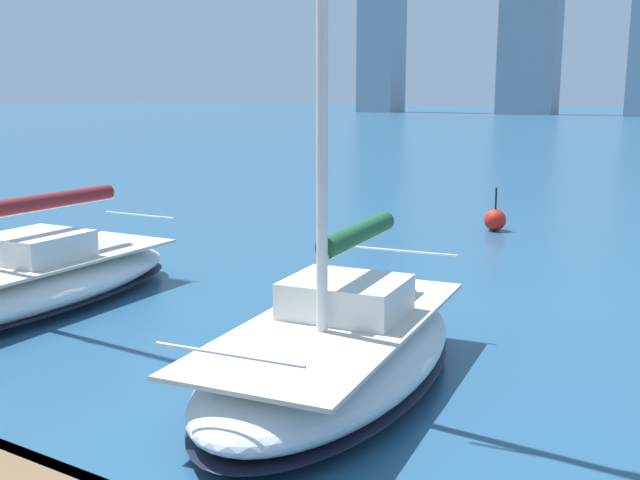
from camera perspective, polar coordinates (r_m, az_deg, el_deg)
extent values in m
cube|color=#86909F|center=(174.94, 15.69, 14.09)|extent=(12.44, 6.73, 29.73)
cube|color=#909AAA|center=(192.80, 4.75, 16.94)|extent=(9.52, 8.55, 48.61)
ellipsoid|color=silver|center=(11.31, 1.19, -8.81)|extent=(3.79, 7.02, 0.96)
ellipsoid|color=black|center=(11.40, 1.18, -10.06)|extent=(3.81, 7.05, 0.10)
cube|color=beige|center=(11.15, 1.20, -6.34)|extent=(3.16, 6.15, 0.06)
cube|color=silver|center=(11.42, 1.98, -4.33)|extent=(1.93, 1.69, 0.55)
cylinder|color=silver|center=(11.69, 2.93, -0.07)|extent=(0.50, 2.80, 0.12)
cylinder|color=#1E5633|center=(11.67, 2.93, 0.51)|extent=(0.67, 2.60, 0.32)
cylinder|color=silver|center=(8.37, -7.04, -8.65)|extent=(1.87, 0.30, 0.04)
cylinder|color=silver|center=(13.75, 6.06, -0.81)|extent=(2.16, 0.34, 0.04)
ellipsoid|color=white|center=(16.40, -21.84, -3.42)|extent=(3.33, 8.16, 0.90)
ellipsoid|color=black|center=(16.46, -21.78, -4.26)|extent=(3.35, 8.20, 0.10)
cube|color=beige|center=(16.29, -21.96, -1.78)|extent=(2.76, 7.17, 0.06)
cube|color=silver|center=(16.53, -20.77, -0.44)|extent=(1.81, 1.86, 0.55)
cylinder|color=silver|center=(16.80, -19.41, 2.51)|extent=(0.33, 3.36, 0.12)
cylinder|color=maroon|center=(16.78, -19.44, 2.92)|extent=(0.51, 3.11, 0.32)
cylinder|color=silver|center=(18.65, -13.61, 1.88)|extent=(2.13, 0.17, 0.04)
sphere|color=red|center=(24.71, 13.19, 1.49)|extent=(0.70, 0.70, 0.70)
cylinder|color=black|center=(24.61, 13.26, 3.10)|extent=(0.06, 0.06, 0.70)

